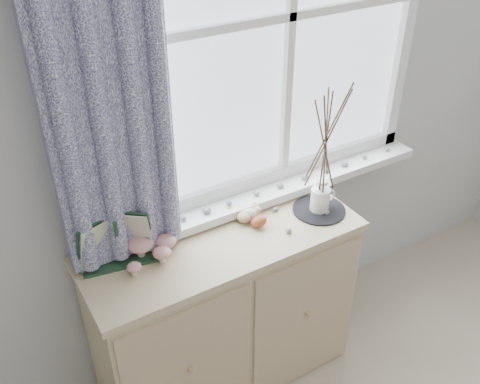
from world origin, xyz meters
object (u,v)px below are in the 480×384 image
Objects in this scene: twig_pitcher at (326,137)px; botanical_book at (119,244)px; sideboard at (226,313)px; toadstool_cluster at (150,247)px.

botanical_book is at bearing -163.59° from twig_pitcher.
sideboard is at bearing 1.97° from botanical_book.
toadstool_cluster reaches higher than sideboard.
sideboard is 3.60× the size of botanical_book.
sideboard is at bearing -9.81° from toadstool_cluster.
twig_pitcher is at bearing -3.93° from sideboard.
twig_pitcher reaches higher than toadstool_cluster.
sideboard is 5.20× the size of toadstool_cluster.
botanical_book is 0.93m from twig_pitcher.
botanical_book is 0.13m from toadstool_cluster.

